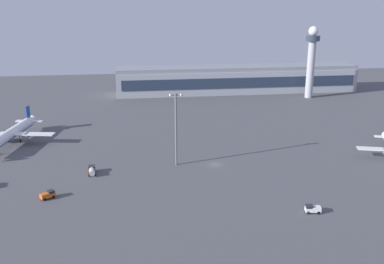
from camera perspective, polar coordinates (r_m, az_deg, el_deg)
name	(u,v)px	position (r m, az deg, el deg)	size (l,w,h in m)	color
ground_plane	(215,165)	(153.38, 3.07, -4.30)	(416.00, 416.00, 0.00)	#4C4C51
terminal_building	(237,79)	(277.50, 5.93, 6.92)	(150.40, 22.40, 16.40)	#9EA3AD
control_tower	(311,57)	(266.09, 15.42, 9.45)	(8.00, 8.00, 41.61)	#A8A8B2
airplane_taxiway_distant	(11,134)	(188.24, -22.68, -0.21)	(34.61, 44.23, 11.40)	white
fuel_truck	(92,170)	(148.48, -13.01, -4.89)	(2.94, 6.48, 2.35)	#D85919
cargo_loader	(313,209)	(123.82, 15.55, -9.70)	(4.42, 2.67, 2.25)	white
maintenance_van	(48,195)	(134.22, -18.40, -7.82)	(4.53, 3.94, 2.25)	#D85919
apron_light_east	(176,125)	(148.63, -2.12, 0.96)	(4.80, 0.90, 25.56)	slate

